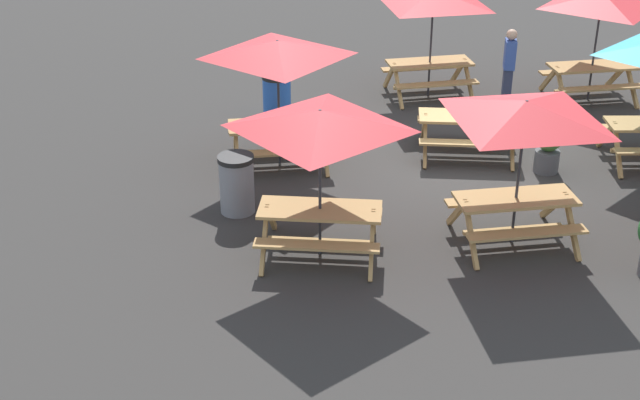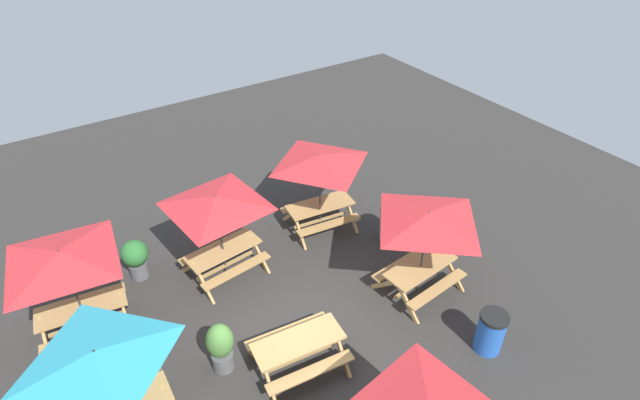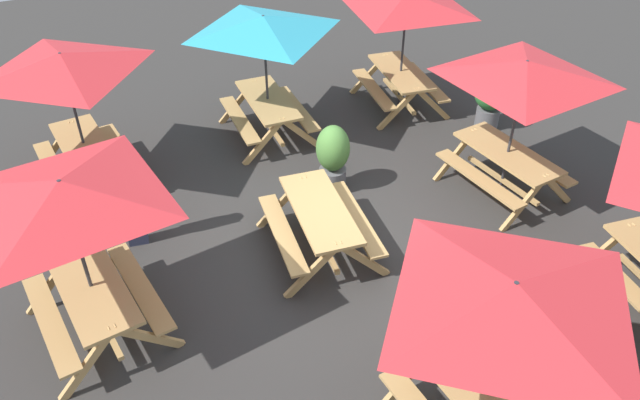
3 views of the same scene
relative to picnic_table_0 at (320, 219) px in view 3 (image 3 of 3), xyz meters
name	(u,v)px [view 3 (image 3 of 3)]	position (x,y,z in m)	size (l,w,h in m)	color
ground_plane	(340,246)	(-0.06, -0.30, -0.56)	(26.66, 26.66, 0.00)	#33302D
picnic_table_0	(320,219)	(0.00, 0.00, 0.00)	(1.94, 1.71, 0.81)	tan
picnic_table_2	(510,308)	(-3.46, -0.26, 1.43)	(2.17, 2.17, 2.34)	tan
picnic_table_3	(264,33)	(3.33, -0.49, 1.43)	(2.07, 2.07, 2.34)	tan
picnic_table_4	(523,81)	(0.08, -3.31, 1.43)	(2.81, 2.81, 2.34)	tan
picnic_table_5	(66,204)	(-0.24, 3.12, 1.43)	(2.80, 2.80, 2.34)	tan
picnic_table_6	(406,9)	(3.33, -3.27, 1.43)	(2.80, 2.80, 2.34)	tan
picnic_table_7	(65,72)	(3.16, 2.75, 1.43)	(2.23, 2.23, 2.34)	tan
potted_plant_0	(333,156)	(1.28, -0.81, 0.08)	(0.54, 0.54, 1.19)	#59595B
potted_plant_1	(491,99)	(1.89, -4.35, 0.05)	(0.63, 0.63, 1.06)	#59595B
person_standing	(128,194)	(1.28, 2.37, 0.32)	(0.27, 0.39, 1.67)	#2D334C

